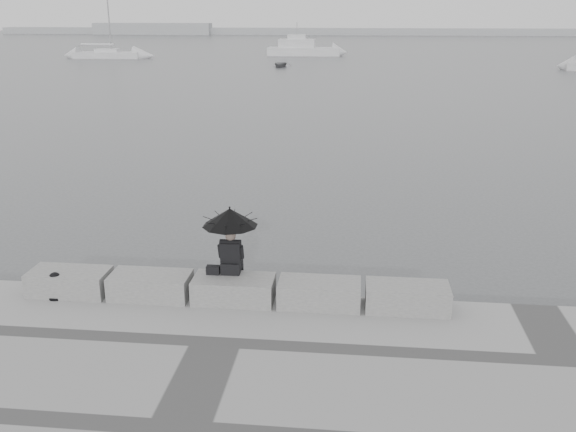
# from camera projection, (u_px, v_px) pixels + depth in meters

# --- Properties ---
(ground) EXTENTS (360.00, 360.00, 0.00)m
(ground) POSITION_uv_depth(u_px,v_px,m) (239.00, 313.00, 13.37)
(ground) COLOR #46494B
(ground) RESTS_ON ground
(stone_block_far_left) EXTENTS (1.60, 0.80, 0.50)m
(stone_block_far_left) POSITION_uv_depth(u_px,v_px,m) (70.00, 282.00, 13.07)
(stone_block_far_left) COLOR slate
(stone_block_far_left) RESTS_ON promenade
(stone_block_left) EXTENTS (1.60, 0.80, 0.50)m
(stone_block_left) POSITION_uv_depth(u_px,v_px,m) (151.00, 286.00, 12.89)
(stone_block_left) COLOR slate
(stone_block_left) RESTS_ON promenade
(stone_block_centre) EXTENTS (1.60, 0.80, 0.50)m
(stone_block_centre) POSITION_uv_depth(u_px,v_px,m) (234.00, 290.00, 12.72)
(stone_block_centre) COLOR slate
(stone_block_centre) RESTS_ON promenade
(stone_block_right) EXTENTS (1.60, 0.80, 0.50)m
(stone_block_right) POSITION_uv_depth(u_px,v_px,m) (319.00, 293.00, 12.54)
(stone_block_right) COLOR slate
(stone_block_right) RESTS_ON promenade
(stone_block_far_right) EXTENTS (1.60, 0.80, 0.50)m
(stone_block_far_right) POSITION_uv_depth(u_px,v_px,m) (407.00, 297.00, 12.37)
(stone_block_far_right) COLOR slate
(stone_block_far_right) RESTS_ON promenade
(seated_person) EXTENTS (1.11, 1.11, 1.39)m
(seated_person) POSITION_uv_depth(u_px,v_px,m) (230.00, 226.00, 12.59)
(seated_person) COLOR black
(seated_person) RESTS_ON stone_block_centre
(bag) EXTENTS (0.27, 0.15, 0.17)m
(bag) POSITION_uv_depth(u_px,v_px,m) (213.00, 270.00, 12.81)
(bag) COLOR black
(bag) RESTS_ON stone_block_centre
(mooring_bollard) EXTENTS (0.35, 0.35, 0.56)m
(mooring_bollard) POSITION_uv_depth(u_px,v_px,m) (56.00, 288.00, 12.85)
(mooring_bollard) COLOR black
(mooring_bollard) RESTS_ON promenade
(distant_landmass) EXTENTS (180.00, 8.00, 2.80)m
(distant_landmass) POSITION_uv_depth(u_px,v_px,m) (318.00, 31.00, 160.12)
(distant_landmass) COLOR #A1A4A7
(distant_landmass) RESTS_ON ground
(sailboat_left) EXTENTS (8.71, 2.64, 12.90)m
(sailboat_left) POSITION_uv_depth(u_px,v_px,m) (108.00, 54.00, 83.18)
(sailboat_left) COLOR white
(sailboat_left) RESTS_ON ground
(motor_cruiser) EXTENTS (9.84, 2.90, 4.50)m
(motor_cruiser) POSITION_uv_depth(u_px,v_px,m) (304.00, 49.00, 87.64)
(motor_cruiser) COLOR white
(motor_cruiser) RESTS_ON ground
(dinghy) EXTENTS (3.17, 1.50, 0.52)m
(dinghy) POSITION_uv_depth(u_px,v_px,m) (281.00, 64.00, 70.88)
(dinghy) COLOR gray
(dinghy) RESTS_ON ground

